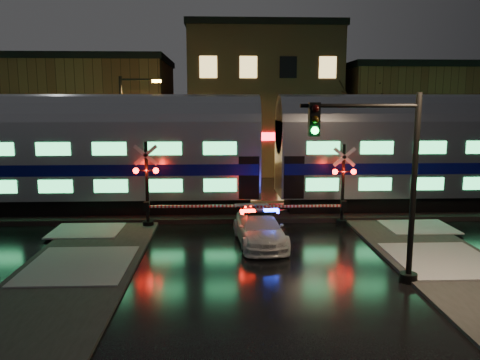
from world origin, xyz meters
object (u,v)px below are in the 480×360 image
crossing_signal_left (155,193)px  streetlight (127,130)px  traffic_light (384,185)px  police_car (259,229)px  crossing_signal_right (335,193)px

crossing_signal_left → streetlight: 7.58m
traffic_light → police_car: bearing=126.8°
traffic_light → crossing_signal_right: bearing=86.2°
streetlight → crossing_signal_left: bearing=-69.5°
crossing_signal_right → traffic_light: (-0.25, -7.08, 1.63)m
police_car → streetlight: (-7.10, 9.38, 3.54)m
crossing_signal_right → streetlight: size_ratio=0.75×
crossing_signal_left → police_car: bearing=-30.2°
streetlight → police_car: bearing=-52.9°
police_car → crossing_signal_right: 4.71m
crossing_signal_left → streetlight: (-2.50, 6.70, 2.53)m
crossing_signal_left → streetlight: size_ratio=0.78×
crossing_signal_left → streetlight: streetlight is taller
crossing_signal_left → traffic_light: 10.88m
crossing_signal_right → crossing_signal_left: size_ratio=0.96×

